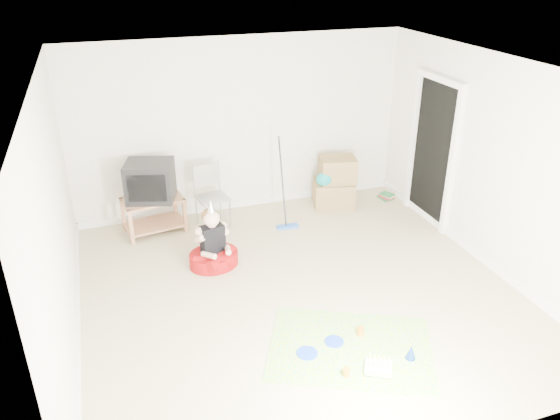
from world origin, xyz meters
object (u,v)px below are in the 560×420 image
object	(u,v)px
folding_chair	(212,198)
seated_woman	(213,251)
tv_stand	(154,212)
cardboard_boxes	(335,183)
birthday_cake	(378,368)
crt_tv	(150,181)

from	to	relation	value
folding_chair	seated_woman	xyz separation A→B (m)	(-0.23, -1.07, -0.25)
tv_stand	cardboard_boxes	distance (m)	2.79
birthday_cake	crt_tv	bearing A→B (deg)	114.91
tv_stand	folding_chair	distance (m)	0.85
cardboard_boxes	seated_woman	world-z (taller)	seated_woman
folding_chair	seated_woman	size ratio (longest dim) A/B	1.01
crt_tv	birthday_cake	world-z (taller)	crt_tv
cardboard_boxes	seated_woman	distance (m)	2.48
seated_woman	birthday_cake	world-z (taller)	seated_woman
folding_chair	birthday_cake	world-z (taller)	folding_chair
tv_stand	crt_tv	world-z (taller)	crt_tv
folding_chair	cardboard_boxes	xyz separation A→B (m)	(1.96, 0.09, -0.08)
cardboard_boxes	tv_stand	bearing A→B (deg)	179.85
tv_stand	seated_woman	xyz separation A→B (m)	(0.60, -1.16, -0.10)
crt_tv	cardboard_boxes	distance (m)	2.82
tv_stand	folding_chair	bearing A→B (deg)	-6.63
tv_stand	folding_chair	xyz separation A→B (m)	(0.83, -0.10, 0.15)
seated_woman	birthday_cake	bearing A→B (deg)	-66.21
crt_tv	folding_chair	distance (m)	0.90
folding_chair	seated_woman	bearing A→B (deg)	-102.36
crt_tv	birthday_cake	distance (m)	4.03
cardboard_boxes	seated_woman	size ratio (longest dim) A/B	0.86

